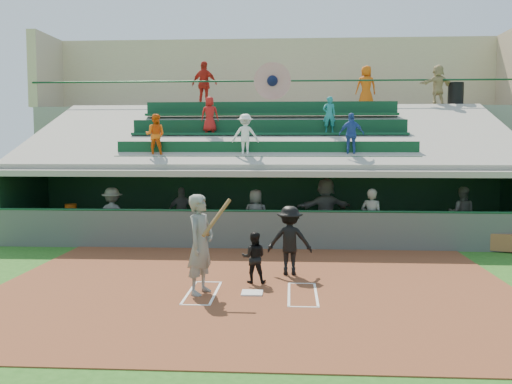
# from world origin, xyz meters

# --- Properties ---
(ground) EXTENTS (100.00, 100.00, 0.00)m
(ground) POSITION_xyz_m (0.00, 0.00, 0.00)
(ground) COLOR #235818
(ground) RESTS_ON ground
(dirt_slab) EXTENTS (11.00, 9.00, 0.02)m
(dirt_slab) POSITION_xyz_m (0.00, 0.50, 0.01)
(dirt_slab) COLOR brown
(dirt_slab) RESTS_ON ground
(home_plate) EXTENTS (0.43, 0.43, 0.03)m
(home_plate) POSITION_xyz_m (0.00, 0.00, 0.04)
(home_plate) COLOR silver
(home_plate) RESTS_ON dirt_slab
(batters_box_chalk) EXTENTS (2.65, 1.85, 0.01)m
(batters_box_chalk) POSITION_xyz_m (0.00, 0.00, 0.02)
(batters_box_chalk) COLOR white
(batters_box_chalk) RESTS_ON dirt_slab
(dugout_floor) EXTENTS (16.00, 3.50, 0.04)m
(dugout_floor) POSITION_xyz_m (0.00, 6.75, 0.02)
(dugout_floor) COLOR gray
(dugout_floor) RESTS_ON ground
(concourse_slab) EXTENTS (20.00, 3.00, 4.60)m
(concourse_slab) POSITION_xyz_m (0.00, 13.50, 2.30)
(concourse_slab) COLOR gray
(concourse_slab) RESTS_ON ground
(grandstand) EXTENTS (20.40, 10.40, 7.80)m
(grandstand) POSITION_xyz_m (-0.00, 10.51, 2.26)
(grandstand) COLOR #4F544F
(grandstand) RESTS_ON ground
(batter_at_plate) EXTENTS (0.98, 0.86, 2.03)m
(batter_at_plate) POSITION_xyz_m (-1.04, -0.06, 1.04)
(batter_at_plate) COLOR #61645E
(batter_at_plate) RESTS_ON dirt_slab
(catcher) EXTENTS (0.55, 0.43, 1.12)m
(catcher) POSITION_xyz_m (-0.03, 0.92, 0.58)
(catcher) COLOR black
(catcher) RESTS_ON dirt_slab
(home_umpire) EXTENTS (1.05, 0.62, 1.61)m
(home_umpire) POSITION_xyz_m (0.76, 1.76, 0.82)
(home_umpire) COLOR black
(home_umpire) RESTS_ON dirt_slab
(dugout_bench) EXTENTS (15.15, 6.51, 0.48)m
(dugout_bench) POSITION_xyz_m (-0.23, 7.92, 0.28)
(dugout_bench) COLOR #986037
(dugout_bench) RESTS_ON dugout_floor
(white_table) EXTENTS (1.01, 0.88, 0.73)m
(white_table) POSITION_xyz_m (-6.27, 6.24, 0.41)
(white_table) COLOR silver
(white_table) RESTS_ON dugout_floor
(water_cooler) EXTENTS (0.38, 0.38, 0.38)m
(water_cooler) POSITION_xyz_m (-6.23, 6.26, 0.96)
(water_cooler) COLOR #C54D0B
(water_cooler) RESTS_ON white_table
(dugout_player_a) EXTENTS (1.15, 0.73, 1.69)m
(dugout_player_a) POSITION_xyz_m (-4.66, 5.58, 0.89)
(dugout_player_a) COLOR #52544F
(dugout_player_a) RESTS_ON dugout_floor
(dugout_player_b) EXTENTS (0.98, 0.49, 1.60)m
(dugout_player_b) POSITION_xyz_m (-2.80, 7.07, 0.84)
(dugout_player_b) COLOR #5D5F5A
(dugout_player_b) RESTS_ON dugout_floor
(dugout_player_c) EXTENTS (0.85, 0.61, 1.64)m
(dugout_player_c) POSITION_xyz_m (-0.29, 5.90, 0.86)
(dugout_player_c) COLOR #585A55
(dugout_player_c) RESTS_ON dugout_floor
(dugout_player_d) EXTENTS (1.90, 1.10, 1.95)m
(dugout_player_d) POSITION_xyz_m (1.87, 6.60, 1.02)
(dugout_player_d) COLOR #61635D
(dugout_player_d) RESTS_ON dugout_floor
(dugout_player_e) EXTENTS (0.75, 0.64, 1.74)m
(dugout_player_e) POSITION_xyz_m (3.12, 5.25, 0.91)
(dugout_player_e) COLOR #5F635D
(dugout_player_e) RESTS_ON dugout_floor
(dugout_player_f) EXTENTS (0.97, 0.85, 1.68)m
(dugout_player_f) POSITION_xyz_m (6.13, 6.76, 0.88)
(dugout_player_f) COLOR #5E615B
(dugout_player_f) RESTS_ON dugout_floor
(trash_bin) EXTENTS (0.62, 0.62, 0.92)m
(trash_bin) POSITION_xyz_m (7.40, 12.33, 5.06)
(trash_bin) COLOR black
(trash_bin) RESTS_ON concourse_slab
(concourse_staff_a) EXTENTS (1.20, 0.75, 1.91)m
(concourse_staff_a) POSITION_xyz_m (-2.87, 12.60, 5.55)
(concourse_staff_a) COLOR red
(concourse_staff_a) RESTS_ON concourse_slab
(concourse_staff_b) EXTENTS (0.91, 0.66, 1.74)m
(concourse_staff_b) POSITION_xyz_m (3.91, 13.19, 5.47)
(concourse_staff_b) COLOR #CF540C
(concourse_staff_b) RESTS_ON concourse_slab
(concourse_staff_c) EXTENTS (1.56, 0.97, 1.60)m
(concourse_staff_c) POSITION_xyz_m (6.60, 12.05, 5.40)
(concourse_staff_c) COLOR tan
(concourse_staff_c) RESTS_ON concourse_slab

